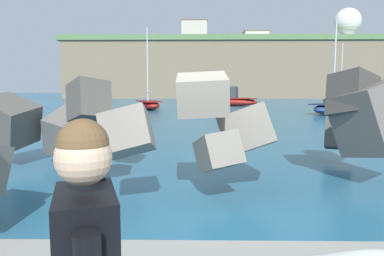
# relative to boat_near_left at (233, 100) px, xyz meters

# --- Properties ---
(ground_plane) EXTENTS (400.00, 400.00, 0.00)m
(ground_plane) POSITION_rel_boat_near_left_xyz_m (-4.28, -38.91, -0.77)
(ground_plane) COLOR #235B7A
(breakwater_jetty) EXTENTS (30.53, 7.35, 3.16)m
(breakwater_jetty) POSITION_rel_boat_near_left_xyz_m (-5.63, -37.20, 0.48)
(breakwater_jetty) COLOR gray
(breakwater_jetty) RESTS_ON ground
(boat_near_left) EXTENTS (6.55, 4.08, 2.49)m
(boat_near_left) POSITION_rel_boat_near_left_xyz_m (0.00, 0.00, 0.00)
(boat_near_left) COLOR maroon
(boat_near_left) RESTS_ON ground
(boat_near_centre) EXTENTS (3.56, 5.27, 8.40)m
(boat_near_centre) POSITION_rel_boat_near_left_xyz_m (-9.54, -8.43, -0.23)
(boat_near_centre) COLOR maroon
(boat_near_centre) RESTS_ON ground
(boat_near_right) EXTENTS (3.17, 5.33, 8.06)m
(boat_near_right) POSITION_rel_boat_near_left_xyz_m (14.25, 1.42, -0.22)
(boat_near_right) COLOR navy
(boat_near_right) RESTS_ON ground
(boat_mid_right) EXTENTS (5.31, 5.80, 8.04)m
(boat_mid_right) POSITION_rel_boat_near_left_xyz_m (6.98, -14.64, -0.24)
(boat_mid_right) COLOR navy
(boat_mid_right) RESTS_ON ground
(headland_bluff) EXTENTS (88.67, 44.32, 14.06)m
(headland_bluff) POSITION_rel_boat_near_left_xyz_m (8.67, 55.33, 6.28)
(headland_bluff) COLOR #756651
(headland_bluff) RESTS_ON ground
(radar_dome) EXTENTS (7.13, 7.13, 10.20)m
(radar_dome) POSITION_rel_boat_near_left_xyz_m (36.86, 54.99, 19.06)
(radar_dome) COLOR silver
(radar_dome) RESTS_ON headland_bluff
(station_building_west) EXTENTS (7.10, 5.94, 6.49)m
(station_building_west) POSITION_rel_boat_near_left_xyz_m (-5.32, 52.80, 16.55)
(station_building_west) COLOR #B2ADA3
(station_building_west) RESTS_ON headland_bluff
(station_building_central) EXTENTS (6.87, 4.41, 4.12)m
(station_building_central) POSITION_rel_boat_near_left_xyz_m (11.83, 55.20, 15.36)
(station_building_central) COLOR beige
(station_building_central) RESTS_ON headland_bluff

